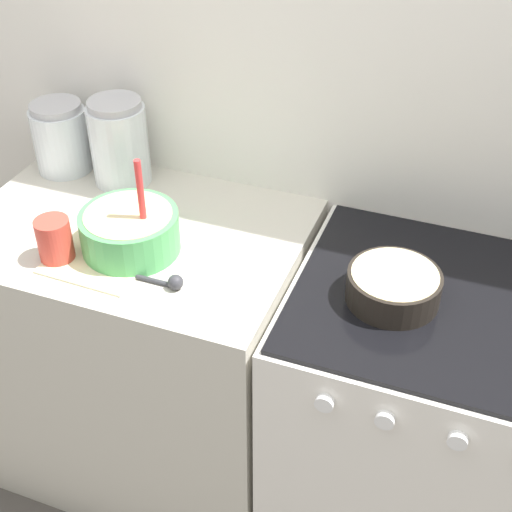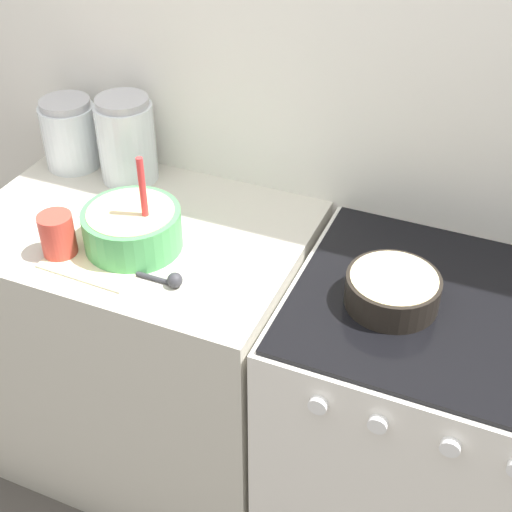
% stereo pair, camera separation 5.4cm
% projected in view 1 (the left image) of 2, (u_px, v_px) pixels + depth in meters
% --- Properties ---
extents(wall_back, '(4.73, 0.05, 2.40)m').
position_uv_depth(wall_back, '(338.00, 90.00, 1.75)').
color(wall_back, white).
rests_on(wall_back, ground_plane).
extents(countertop_cabinet, '(0.86, 0.61, 0.89)m').
position_uv_depth(countertop_cabinet, '(147.00, 354.00, 2.08)').
color(countertop_cabinet, beige).
rests_on(countertop_cabinet, ground_plane).
extents(stove, '(0.71, 0.63, 0.89)m').
position_uv_depth(stove, '(423.00, 432.00, 1.85)').
color(stove, white).
rests_on(stove, ground_plane).
extents(mixing_bowl, '(0.24, 0.24, 0.26)m').
position_uv_depth(mixing_bowl, '(130.00, 230.00, 1.71)').
color(mixing_bowl, '#4CA559').
rests_on(mixing_bowl, countertop_cabinet).
extents(baking_pan, '(0.21, 0.21, 0.07)m').
position_uv_depth(baking_pan, '(394.00, 286.00, 1.57)').
color(baking_pan, black).
rests_on(baking_pan, stove).
extents(storage_jar_left, '(0.16, 0.16, 0.20)m').
position_uv_depth(storage_jar_left, '(62.00, 142.00, 2.00)').
color(storage_jar_left, silver).
rests_on(storage_jar_left, countertop_cabinet).
extents(storage_jar_middle, '(0.16, 0.16, 0.24)m').
position_uv_depth(storage_jar_middle, '(120.00, 147.00, 1.94)').
color(storage_jar_middle, silver).
rests_on(storage_jar_middle, countertop_cabinet).
extents(tin_can, '(0.08, 0.08, 0.11)m').
position_uv_depth(tin_can, '(55.00, 240.00, 1.68)').
color(tin_can, '#CC3F33').
rests_on(tin_can, countertop_cabinet).
extents(recipe_page, '(0.24, 0.24, 0.01)m').
position_uv_depth(recipe_page, '(102.00, 256.00, 1.71)').
color(recipe_page, beige).
rests_on(recipe_page, countertop_cabinet).
extents(measuring_spoon, '(0.12, 0.04, 0.04)m').
position_uv_depth(measuring_spoon, '(171.00, 282.00, 1.61)').
color(measuring_spoon, '#333338').
rests_on(measuring_spoon, countertop_cabinet).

